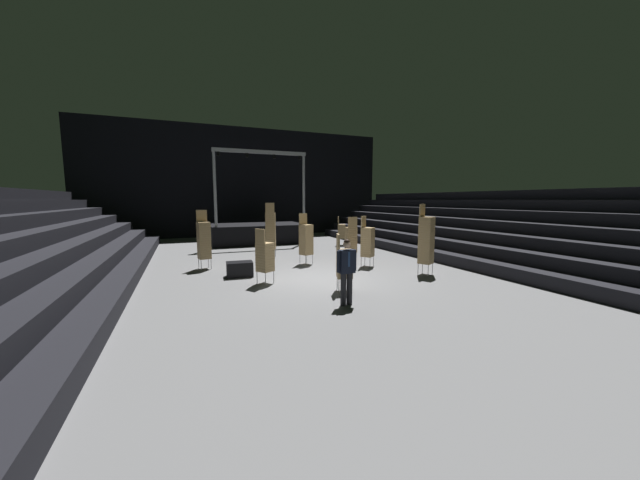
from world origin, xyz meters
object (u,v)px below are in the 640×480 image
object	(u,v)px
man_with_tie	(347,268)
chair_stack_mid_right	(341,231)
chair_stack_front_left	(426,240)
chair_stack_front_right	(265,256)
chair_stack_rear_right	(271,230)
chair_stack_mid_centre	(306,239)
chair_stack_rear_centre	(351,239)
chair_stack_rear_left	(368,241)
equipment_road_case	(240,269)
stage_riser	(257,232)
chair_stack_mid_left	(344,263)
chair_stack_aisle_left	(204,240)

from	to	relation	value
man_with_tie	chair_stack_mid_right	distance (m)	11.46
chair_stack_front_left	chair_stack_front_right	bearing A→B (deg)	-36.03
chair_stack_rear_right	chair_stack_mid_centre	bearing A→B (deg)	-45.62
chair_stack_front_right	chair_stack_rear_centre	world-z (taller)	chair_stack_rear_centre
chair_stack_rear_left	chair_stack_rear_right	xyz separation A→B (m)	(-3.13, 3.54, 0.25)
chair_stack_mid_centre	chair_stack_front_right	bearing A→B (deg)	27.32
chair_stack_front_right	chair_stack_rear_left	world-z (taller)	chair_stack_rear_left
chair_stack_mid_right	equipment_road_case	world-z (taller)	chair_stack_mid_right
chair_stack_front_right	chair_stack_rear_centre	size ratio (longest dim) A/B	0.91
stage_riser	chair_stack_front_right	xyz separation A→B (m)	(-1.92, -10.44, 0.24)
man_with_tie	equipment_road_case	world-z (taller)	man_with_tie
chair_stack_mid_left	chair_stack_aisle_left	size ratio (longest dim) A/B	0.74
stage_riser	chair_stack_mid_centre	bearing A→B (deg)	-86.77
equipment_road_case	chair_stack_rear_left	bearing A→B (deg)	-1.26
chair_stack_front_right	chair_stack_aisle_left	world-z (taller)	chair_stack_aisle_left
chair_stack_front_left	chair_stack_front_right	size ratio (longest dim) A/B	1.43
chair_stack_front_right	chair_stack_aisle_left	distance (m)	3.62
chair_stack_front_left	chair_stack_mid_centre	bearing A→B (deg)	-73.47
man_with_tie	chair_stack_mid_right	xyz separation A→B (m)	(4.88, 10.37, -0.11)
chair_stack_mid_centre	chair_stack_rear_centre	size ratio (longest dim) A/B	1.09
chair_stack_front_right	chair_stack_rear_left	distance (m)	4.66
chair_stack_rear_right	chair_stack_mid_left	bearing A→B (deg)	-65.17
chair_stack_mid_left	chair_stack_rear_left	size ratio (longest dim) A/B	0.83
chair_stack_mid_right	chair_stack_rear_centre	xyz separation A→B (m)	(-1.90, -4.88, 0.13)
man_with_tie	chair_stack_rear_left	world-z (taller)	chair_stack_rear_left
stage_riser	man_with_tie	size ratio (longest dim) A/B	3.33
chair_stack_mid_left	equipment_road_case	distance (m)	4.07
stage_riser	man_with_tie	world-z (taller)	stage_riser
chair_stack_mid_left	chair_stack_rear_right	size ratio (longest dim) A/B	0.67
stage_riser	equipment_road_case	bearing A→B (deg)	-105.48
chair_stack_mid_centre	equipment_road_case	bearing A→B (deg)	2.94
stage_riser	chair_stack_front_right	world-z (taller)	stage_riser
chair_stack_rear_centre	chair_stack_aisle_left	distance (m)	6.14
stage_riser	chair_stack_rear_right	bearing A→B (deg)	-95.45
chair_stack_mid_right	chair_stack_aisle_left	distance (m)	9.02
man_with_tie	chair_stack_rear_right	size ratio (longest dim) A/B	0.67
chair_stack_front_right	chair_stack_front_left	bearing A→B (deg)	48.99
chair_stack_aisle_left	equipment_road_case	xyz separation A→B (m)	(1.06, -1.88, -0.89)
chair_stack_aisle_left	chair_stack_front_right	bearing A→B (deg)	106.11
chair_stack_front_right	chair_stack_mid_left	bearing A→B (deg)	15.88
chair_stack_front_left	chair_stack_mid_left	distance (m)	3.86
chair_stack_aisle_left	equipment_road_case	world-z (taller)	chair_stack_aisle_left
stage_riser	chair_stack_front_right	size ratio (longest dim) A/B	3.19
chair_stack_front_left	chair_stack_rear_centre	size ratio (longest dim) A/B	1.30
chair_stack_rear_right	chair_stack_rear_centre	size ratio (longest dim) A/B	1.30
chair_stack_front_right	chair_stack_mid_centre	world-z (taller)	chair_stack_mid_centre
chair_stack_front_right	chair_stack_rear_right	world-z (taller)	chair_stack_rear_right
chair_stack_front_left	chair_stack_mid_left	world-z (taller)	chair_stack_front_left
chair_stack_rear_centre	chair_stack_front_left	bearing A→B (deg)	-60.93
chair_stack_mid_right	chair_stack_rear_centre	world-z (taller)	chair_stack_rear_centre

